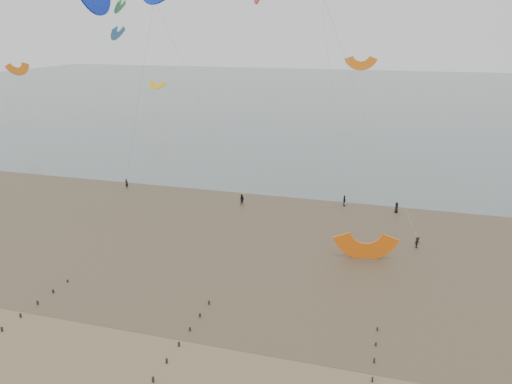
{
  "coord_description": "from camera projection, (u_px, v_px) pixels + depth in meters",
  "views": [
    {
      "loc": [
        22.25,
        -32.75,
        28.74
      ],
      "look_at": [
        4.75,
        28.0,
        8.0
      ],
      "focal_mm": 35.0,
      "sensor_mm": 36.0,
      "label": 1
    }
  ],
  "objects": [
    {
      "name": "ground",
      "position": [
        119.0,
        365.0,
        44.71
      ],
      "size": [
        500.0,
        500.0,
        0.0
      ],
      "primitive_type": "plane",
      "color": "brown",
      "rests_on": "ground"
    },
    {
      "name": "kitesurfers",
      "position": [
        450.0,
        205.0,
        82.58
      ],
      "size": [
        132.92,
        27.72,
        1.89
      ],
      "color": "black",
      "rests_on": "ground"
    },
    {
      "name": "kites_airborne",
      "position": [
        229.0,
        51.0,
        121.29
      ],
      "size": [
        257.43,
        113.11,
        39.64
      ],
      "color": "maroon",
      "rests_on": "ground"
    },
    {
      "name": "sea_and_shore",
      "position": [
        213.0,
        224.0,
        77.19
      ],
      "size": [
        500.0,
        665.0,
        0.03
      ],
      "color": "#475654",
      "rests_on": "ground"
    },
    {
      "name": "grounded_kite",
      "position": [
        365.0,
        258.0,
        65.57
      ],
      "size": [
        7.76,
        6.51,
        3.82
      ],
      "primitive_type": null,
      "rotation": [
        1.54,
        0.0,
        0.17
      ],
      "color": "orange",
      "rests_on": "ground"
    },
    {
      "name": "kitesurfer_lead",
      "position": [
        127.0,
        184.0,
        94.13
      ],
      "size": [
        0.69,
        0.49,
        1.8
      ],
      "primitive_type": "imported",
      "rotation": [
        0.0,
        0.0,
        3.05
      ],
      "color": "black",
      "rests_on": "ground"
    }
  ]
}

